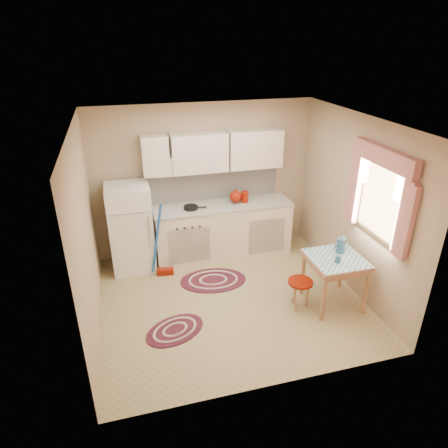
{
  "coord_description": "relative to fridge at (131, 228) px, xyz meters",
  "views": [
    {
      "loc": [
        -1.32,
        -4.48,
        3.43
      ],
      "look_at": [
        -0.03,
        0.25,
        1.08
      ],
      "focal_mm": 32.0,
      "sensor_mm": 36.0,
      "label": 1
    }
  ],
  "objects": [
    {
      "name": "red_kettle",
      "position": [
        1.71,
        0.05,
        0.33
      ],
      "size": [
        0.25,
        0.23,
        0.22
      ],
      "primitive_type": null,
      "rotation": [
        0.0,
        0.0,
        -0.15
      ],
      "color": "maroon",
      "rests_on": "countertop"
    },
    {
      "name": "base_cabinets",
      "position": [
        1.49,
        0.05,
        -0.26
      ],
      "size": [
        2.25,
        0.6,
        0.88
      ],
      "primitive_type": "cube",
      "color": "white",
      "rests_on": "ground"
    },
    {
      "name": "rug_center",
      "position": [
        1.13,
        -0.72,
        -0.69
      ],
      "size": [
        1.08,
        0.78,
        0.02
      ],
      "primitive_type": null,
      "rotation": [
        0.0,
        0.0,
        -0.11
      ],
      "color": "maroon",
      "rests_on": "ground"
    },
    {
      "name": "stool",
      "position": [
        2.12,
        -1.65,
        -0.49
      ],
      "size": [
        0.37,
        0.37,
        0.42
      ],
      "primitive_type": "cylinder",
      "rotation": [
        0.0,
        0.0,
        0.11
      ],
      "color": "maroon",
      "rests_on": "ground"
    },
    {
      "name": "red_canister",
      "position": [
        1.86,
        0.05,
        0.3
      ],
      "size": [
        0.14,
        0.14,
        0.16
      ],
      "primitive_type": "cylinder",
      "rotation": [
        0.0,
        0.0,
        0.31
      ],
      "color": "maroon",
      "rests_on": "countertop"
    },
    {
      "name": "room_shell",
      "position": [
        1.41,
        -1.01,
        0.9
      ],
      "size": [
        3.64,
        3.6,
        2.52
      ],
      "color": "tan",
      "rests_on": "ground"
    },
    {
      "name": "frying_pan",
      "position": [
        0.95,
        0.0,
        0.24
      ],
      "size": [
        0.27,
        0.27,
        0.05
      ],
      "primitive_type": "cylinder",
      "rotation": [
        0.0,
        0.0,
        -0.23
      ],
      "color": "black",
      "rests_on": "countertop"
    },
    {
      "name": "rug_left",
      "position": [
        0.38,
        -1.7,
        -0.69
      ],
      "size": [
        0.94,
        0.81,
        0.02
      ],
      "primitive_type": null,
      "rotation": [
        0.0,
        0.0,
        0.42
      ],
      "color": "maroon",
      "rests_on": "ground"
    },
    {
      "name": "countertop",
      "position": [
        1.49,
        0.05,
        0.2
      ],
      "size": [
        2.27,
        0.62,
        0.04
      ],
      "primitive_type": "cube",
      "color": "#B2B1A9",
      "rests_on": "base_cabinets"
    },
    {
      "name": "broom",
      "position": [
        0.45,
        -0.35,
        -0.1
      ],
      "size": [
        0.29,
        0.15,
        1.2
      ],
      "primitive_type": null,
      "rotation": [
        0.0,
        0.0,
        -0.11
      ],
      "color": "blue",
      "rests_on": "ground"
    },
    {
      "name": "table",
      "position": [
        2.59,
        -1.69,
        -0.34
      ],
      "size": [
        0.72,
        0.72,
        0.72
      ],
      "primitive_type": "cube",
      "color": "tan",
      "rests_on": "ground"
    },
    {
      "name": "coffee_pot",
      "position": [
        2.71,
        -1.57,
        0.17
      ],
      "size": [
        0.17,
        0.16,
        0.29
      ],
      "primitive_type": null,
      "rotation": [
        0.0,
        0.0,
        0.25
      ],
      "color": "#2B5E85",
      "rests_on": "table"
    },
    {
      "name": "fridge",
      "position": [
        0.0,
        0.0,
        0.0
      ],
      "size": [
        0.65,
        0.6,
        1.4
      ],
      "primitive_type": "cube",
      "color": "white",
      "rests_on": "ground"
    },
    {
      "name": "mug",
      "position": [
        2.55,
        -1.79,
        0.07
      ],
      "size": [
        0.1,
        0.1,
        0.1
      ],
      "primitive_type": "cylinder",
      "rotation": [
        0.0,
        0.0,
        -0.27
      ],
      "color": "#2B5E85",
      "rests_on": "table"
    }
  ]
}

